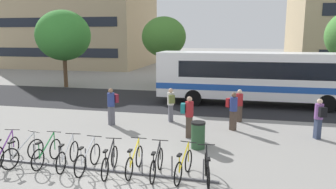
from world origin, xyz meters
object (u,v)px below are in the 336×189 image
parked_bicycle_purple_0 (6,151)px  parked_bicycle_green_2 (47,153)px  street_tree_2 (164,37)px  parked_bicycle_black_9 (207,170)px  parked_bicycle_yellow_8 (184,166)px  parked_bicycle_black_5 (110,162)px  city_bus (256,76)px  commuter_black_pack_0 (319,116)px  street_tree_0 (63,36)px  parked_bicycle_silver_4 (88,159)px  commuter_red_pack_3 (233,108)px  parked_bicycle_yellow_6 (134,161)px  commuter_grey_pack_5 (239,103)px  commuter_teal_pack_1 (188,114)px  parked_bicycle_silver_1 (23,153)px  trash_bin (198,135)px  parked_bicycle_black_7 (157,164)px  parked_bicycle_silver_3 (68,156)px  commuter_olive_pack_4 (171,103)px  commuter_maroon_pack_2 (112,104)px

parked_bicycle_purple_0 → parked_bicycle_green_2: same height
street_tree_2 → parked_bicycle_black_9: bearing=-72.8°
parked_bicycle_yellow_8 → parked_bicycle_black_5: bearing=101.7°
city_bus → parked_bicycle_black_9: bearing=81.2°
commuter_black_pack_0 → street_tree_0: size_ratio=0.27×
commuter_black_pack_0 → parked_bicycle_silver_4: bearing=102.7°
city_bus → parked_bicycle_yellow_8: size_ratio=7.02×
commuter_red_pack_3 → street_tree_2: size_ratio=0.30×
parked_bicycle_purple_0 → street_tree_2: street_tree_2 is taller
parked_bicycle_black_9 → street_tree_2: (-5.38, 17.42, 3.70)m
street_tree_2 → parked_bicycle_yellow_6: bearing=-79.7°
commuter_red_pack_3 → commuter_grey_pack_5: bearing=120.7°
parked_bicycle_silver_4 → commuter_black_pack_0: commuter_black_pack_0 is taller
parked_bicycle_yellow_8 → commuter_teal_pack_1: (-0.48, 3.91, 0.63)m
parked_bicycle_silver_1 → street_tree_2: 17.77m
parked_bicycle_green_2 → street_tree_0: (-7.91, 14.99, 3.82)m
trash_bin → parked_bicycle_silver_4: bearing=-138.1°
parked_bicycle_purple_0 → street_tree_2: size_ratio=0.30×
parked_bicycle_black_5 → parked_bicycle_black_7: (1.45, 0.13, 0.00)m
commuter_teal_pack_1 → commuter_red_pack_3: bearing=39.0°
parked_bicycle_purple_0 → commuter_black_pack_0: commuter_black_pack_0 is taller
parked_bicycle_silver_3 → parked_bicycle_yellow_8: (3.79, -0.00, 0.00)m
parked_bicycle_purple_0 → parked_bicycle_silver_1: 0.69m
commuter_grey_pack_5 → trash_bin: commuter_grey_pack_5 is taller
parked_bicycle_silver_1 → parked_bicycle_black_5: (3.10, -0.09, 0.00)m
parked_bicycle_black_9 → commuter_olive_pack_4: commuter_olive_pack_4 is taller
commuter_olive_pack_4 → commuter_grey_pack_5: commuter_olive_pack_4 is taller
parked_bicycle_silver_1 → parked_bicycle_yellow_8: bearing=-76.3°
city_bus → parked_bicycle_yellow_6: (-4.06, -11.17, -1.39)m
commuter_black_pack_0 → commuter_teal_pack_1: (-5.24, -0.98, 0.04)m
parked_bicycle_yellow_8 → commuter_olive_pack_4: (-1.72, 6.22, 0.58)m
parked_bicycle_silver_3 → trash_bin: 4.72m
parked_bicycle_green_2 → commuter_olive_pack_4: commuter_olive_pack_4 is taller
parked_bicycle_purple_0 → parked_bicycle_yellow_8: 6.05m
commuter_olive_pack_4 → parked_bicycle_purple_0: bearing=121.7°
parked_bicycle_black_5 → parked_bicycle_silver_4: bearing=78.7°
parked_bicycle_silver_1 → commuter_red_pack_3: 8.66m
commuter_teal_pack_1 → commuter_olive_pack_4: (-1.24, 2.31, -0.05)m
parked_bicycle_yellow_6 → commuter_maroon_pack_2: (-2.80, 5.05, 0.64)m
commuter_teal_pack_1 → commuter_grey_pack_5: (2.01, 3.07, -0.08)m
commuter_black_pack_0 → commuter_grey_pack_5: 3.84m
parked_bicycle_silver_1 → commuter_black_pack_0: size_ratio=1.00×
commuter_black_pack_0 → parked_bicycle_yellow_8: bearing=116.0°
parked_bicycle_black_9 → commuter_black_pack_0: size_ratio=1.01×
parked_bicycle_silver_4 → commuter_maroon_pack_2: commuter_maroon_pack_2 is taller
parked_bicycle_black_9 → commuter_olive_pack_4: (-2.43, 6.34, 0.58)m
parked_bicycle_silver_4 → commuter_grey_pack_5: bearing=-31.9°
parked_bicycle_silver_3 → commuter_maroon_pack_2: commuter_maroon_pack_2 is taller
commuter_olive_pack_4 → commuter_maroon_pack_2: bearing=89.9°
parked_bicycle_black_9 → street_tree_2: size_ratio=0.30×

